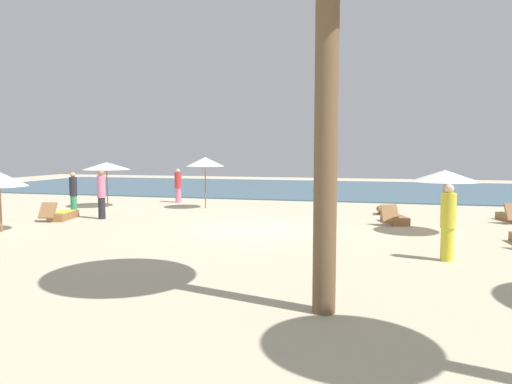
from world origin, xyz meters
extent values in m
plane|color=beige|center=(0.00, 0.00, 0.00)|extent=(60.00, 60.00, 0.00)
cube|color=#3D6075|center=(0.00, 17.00, 0.03)|extent=(48.00, 16.00, 0.06)
cylinder|color=olive|center=(5.99, 0.72, 0.99)|extent=(0.06, 0.06, 1.97)
cone|color=silver|center=(5.99, 0.72, 1.84)|extent=(2.09, 2.09, 0.36)
cylinder|color=olive|center=(-3.59, 4.97, 1.14)|extent=(0.06, 0.06, 2.29)
cone|color=silver|center=(-3.59, 4.97, 2.13)|extent=(1.73, 1.73, 0.41)
cylinder|color=brown|center=(-8.23, 4.37, 1.02)|extent=(0.05, 0.05, 2.04)
cone|color=silver|center=(-8.23, 4.37, 1.92)|extent=(2.17, 2.17, 0.34)
cylinder|color=olive|center=(-7.84, -2.48, 0.95)|extent=(0.06, 0.06, 1.91)
cube|color=olive|center=(-7.69, 0.42, 0.14)|extent=(0.90, 1.59, 0.28)
cube|color=olive|center=(-7.83, -0.26, 0.43)|extent=(0.65, 0.55, 0.56)
cube|color=yellow|center=(-7.69, 0.42, 0.30)|extent=(0.72, 1.13, 0.03)
cube|color=olive|center=(4.59, 2.58, 0.14)|extent=(1.01, 1.61, 0.28)
cube|color=olive|center=(4.39, 1.91, 0.44)|extent=(0.66, 0.53, 0.60)
cylinder|color=yellow|center=(5.56, -3.16, 0.40)|extent=(0.41, 0.41, 0.80)
cylinder|color=yellow|center=(5.56, -3.16, 1.21)|extent=(0.49, 0.49, 0.83)
sphere|color=beige|center=(5.56, -3.16, 1.73)|extent=(0.23, 0.23, 0.23)
cylinder|color=#D17299|center=(-5.79, 6.92, 0.37)|extent=(0.40, 0.40, 0.74)
cylinder|color=#BF3338|center=(-5.79, 6.92, 1.13)|extent=(0.47, 0.47, 0.77)
sphere|color=beige|center=(-5.79, 6.92, 1.61)|extent=(0.21, 0.21, 0.21)
cylinder|color=#338C59|center=(-8.29, 1.93, 0.38)|extent=(0.33, 0.33, 0.75)
cylinder|color=#26262D|center=(-8.29, 1.93, 1.14)|extent=(0.39, 0.39, 0.78)
sphere|color=tan|center=(-8.29, 1.93, 1.63)|extent=(0.21, 0.21, 0.21)
cylinder|color=#26262D|center=(-6.33, 0.91, 0.41)|extent=(0.33, 0.33, 0.82)
cylinder|color=#D17299|center=(-6.33, 0.91, 1.25)|extent=(0.39, 0.39, 0.86)
sphere|color=#A37556|center=(-6.33, 0.91, 1.79)|extent=(0.23, 0.23, 0.23)
cylinder|color=brown|center=(3.07, -7.46, 3.03)|extent=(0.38, 0.38, 6.06)
cube|color=olive|center=(4.17, 4.89, 0.02)|extent=(0.37, 0.51, 0.04)
ellipsoid|color=olive|center=(4.17, 4.89, 0.20)|extent=(0.56, 0.83, 0.34)
sphere|color=olive|center=(4.07, 4.57, 0.27)|extent=(0.24, 0.24, 0.24)
camera|label=1|loc=(3.82, -14.93, 2.64)|focal=32.73mm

